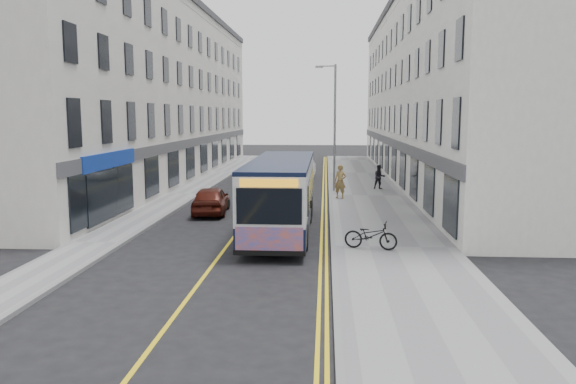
# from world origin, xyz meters

# --- Properties ---
(ground) EXTENTS (140.00, 140.00, 0.00)m
(ground) POSITION_xyz_m (0.00, 0.00, 0.00)
(ground) COLOR black
(ground) RESTS_ON ground
(pavement_east) EXTENTS (4.50, 64.00, 0.12)m
(pavement_east) POSITION_xyz_m (6.25, 12.00, 0.06)
(pavement_east) COLOR gray
(pavement_east) RESTS_ON ground
(pavement_west) EXTENTS (2.00, 64.00, 0.12)m
(pavement_west) POSITION_xyz_m (-5.00, 12.00, 0.06)
(pavement_west) COLOR gray
(pavement_west) RESTS_ON ground
(kerb_east) EXTENTS (0.18, 64.00, 0.13)m
(kerb_east) POSITION_xyz_m (4.00, 12.00, 0.07)
(kerb_east) COLOR slate
(kerb_east) RESTS_ON ground
(kerb_west) EXTENTS (0.18, 64.00, 0.13)m
(kerb_west) POSITION_xyz_m (-4.00, 12.00, 0.07)
(kerb_west) COLOR slate
(kerb_west) RESTS_ON ground
(road_centre_line) EXTENTS (0.12, 64.00, 0.01)m
(road_centre_line) POSITION_xyz_m (0.00, 12.00, 0.00)
(road_centre_line) COLOR yellow
(road_centre_line) RESTS_ON ground
(road_dbl_yellow_inner) EXTENTS (0.10, 64.00, 0.01)m
(road_dbl_yellow_inner) POSITION_xyz_m (3.55, 12.00, 0.00)
(road_dbl_yellow_inner) COLOR yellow
(road_dbl_yellow_inner) RESTS_ON ground
(road_dbl_yellow_outer) EXTENTS (0.10, 64.00, 0.01)m
(road_dbl_yellow_outer) POSITION_xyz_m (3.75, 12.00, 0.00)
(road_dbl_yellow_outer) COLOR yellow
(road_dbl_yellow_outer) RESTS_ON ground
(terrace_east) EXTENTS (6.00, 46.00, 13.00)m
(terrace_east) POSITION_xyz_m (11.50, 21.00, 6.50)
(terrace_east) COLOR white
(terrace_east) RESTS_ON ground
(terrace_west) EXTENTS (6.00, 46.00, 13.00)m
(terrace_west) POSITION_xyz_m (-9.00, 21.00, 6.50)
(terrace_west) COLOR silver
(terrace_west) RESTS_ON ground
(streetlamp) EXTENTS (1.32, 0.18, 8.00)m
(streetlamp) POSITION_xyz_m (4.17, 14.00, 4.38)
(streetlamp) COLOR gray
(streetlamp) RESTS_ON ground
(city_bus) EXTENTS (2.47, 10.56, 3.07)m
(city_bus) POSITION_xyz_m (1.86, 1.69, 1.68)
(city_bus) COLOR black
(city_bus) RESTS_ON ground
(bicycle) EXTENTS (2.01, 1.10, 1.00)m
(bicycle) POSITION_xyz_m (5.33, -1.65, 0.62)
(bicycle) COLOR black
(bicycle) RESTS_ON pavement_east
(pedestrian_near) EXTENTS (0.83, 0.68, 1.95)m
(pedestrian_near) POSITION_xyz_m (4.55, 10.70, 1.09)
(pedestrian_near) COLOR olive
(pedestrian_near) RESTS_ON pavement_east
(pedestrian_far) EXTENTS (0.86, 0.72, 1.58)m
(pedestrian_far) POSITION_xyz_m (7.18, 14.86, 0.91)
(pedestrian_far) COLOR black
(pedestrian_far) RESTS_ON pavement_east
(car_white) EXTENTS (2.24, 4.80, 1.52)m
(car_white) POSITION_xyz_m (1.80, 20.78, 0.76)
(car_white) COLOR white
(car_white) RESTS_ON ground
(car_maroon) EXTENTS (1.96, 4.19, 1.39)m
(car_maroon) POSITION_xyz_m (-2.00, 5.83, 0.69)
(car_maroon) COLOR #46130B
(car_maroon) RESTS_ON ground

